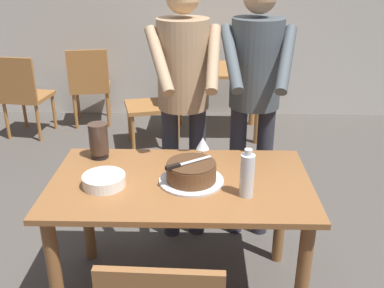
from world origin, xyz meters
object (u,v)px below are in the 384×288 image
water_bottle (247,175)px  background_chair_0 (24,93)px  wine_glass_near (203,144)px  background_chair_2 (155,100)px  main_dining_table (181,201)px  background_chair_1 (90,84)px  plate_stack (104,180)px  person_cutting_cake (184,88)px  person_standing_beside (255,87)px  cake_knife (179,165)px  hurricane_lamp (99,141)px  cake_on_platter (191,173)px  background_table (217,83)px

water_bottle → background_chair_0: 3.32m
wine_glass_near → background_chair_2: bearing=103.8°
main_dining_table → background_chair_0: (-1.78, 2.39, -0.13)m
wine_glass_near → background_chair_1: bearing=116.9°
wine_glass_near → water_bottle: bearing=-61.3°
plate_stack → background_chair_0: 2.84m
person_cutting_cake → person_standing_beside: bearing=3.8°
cake_knife → hurricane_lamp: (-0.48, 0.33, -0.01)m
cake_knife → background_chair_2: background_chair_2 is taller
person_standing_beside → plate_stack: bearing=-139.7°
water_bottle → background_chair_1: (-1.50, 2.92, -0.37)m
cake_on_platter → cake_knife: (-0.06, -0.04, 0.06)m
cake_on_platter → background_chair_0: (-1.84, 2.40, -0.31)m
cake_knife → water_bottle: 0.35m
person_cutting_cake → background_table: bearing=81.9°
wine_glass_near → background_chair_1: (-1.28, 2.52, -0.36)m
water_bottle → background_chair_1: size_ratio=0.28×
cake_knife → person_cutting_cake: person_cutting_cake is taller
person_standing_beside → background_table: person_standing_beside is taller
cake_knife → background_chair_1: size_ratio=0.26×
plate_stack → background_chair_0: size_ratio=0.24×
cake_on_platter → person_cutting_cake: 0.68m
person_standing_beside → background_table: (-0.17, 1.90, -0.50)m
background_chair_2 → water_bottle: bearing=-73.5°
plate_stack → hurricane_lamp: 0.36m
wine_glass_near → person_standing_beside: size_ratio=0.08×
cake_knife → person_standing_beside: 0.85m
person_standing_beside → background_table: bearing=95.2°
water_bottle → background_table: 2.70m
background_chair_2 → hurricane_lamp: bearing=-93.7°
main_dining_table → background_chair_0: background_chair_0 is taller
cake_on_platter → hurricane_lamp: hurricane_lamp is taller
water_bottle → background_table: bearing=91.4°
hurricane_lamp → person_cutting_cake: person_cutting_cake is taller
cake_on_platter → background_chair_1: (-1.22, 2.78, -0.31)m
background_chair_0 → background_chair_2: 1.44m
person_cutting_cake → background_table: 2.01m
wine_glass_near → background_table: (0.15, 2.29, -0.28)m
main_dining_table → wine_glass_near: bearing=64.5°
hurricane_lamp → background_table: size_ratio=0.21×
plate_stack → water_bottle: size_ratio=0.88×
cake_on_platter → plate_stack: bearing=-173.0°
cake_knife → water_bottle: (0.33, -0.10, -0.00)m
plate_stack → background_chair_1: background_chair_1 is taller
cake_knife → background_table: 2.62m
background_table → person_cutting_cake: bearing=-98.1°
cake_knife → background_chair_0: size_ratio=0.26×
person_cutting_cake → cake_on_platter: bearing=-84.1°
background_table → cake_knife: bearing=-96.0°
main_dining_table → hurricane_lamp: hurricane_lamp is taller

